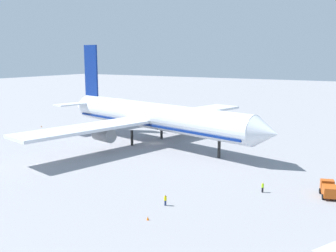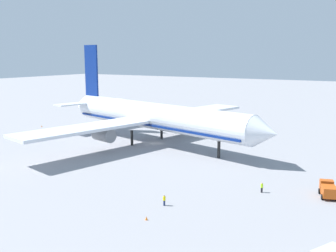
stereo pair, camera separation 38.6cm
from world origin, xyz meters
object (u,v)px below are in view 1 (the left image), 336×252
at_px(traffic_cone_0, 148,218).
at_px(service_truck_2, 329,189).
at_px(baggage_cart_2, 168,111).
at_px(traffic_cone_1, 41,126).
at_px(traffic_cone_2, 99,116).
at_px(airliner, 152,116).
at_px(baggage_cart_1, 237,118).
at_px(ground_worker_2, 165,200).
at_px(ground_worker_1, 263,187).

bearing_deg(traffic_cone_0, service_truck_2, 48.12).
bearing_deg(baggage_cart_2, traffic_cone_1, -112.14).
xyz_separation_m(baggage_cart_2, traffic_cone_2, (-17.66, -21.72, -0.47)).
distance_m(airliner, baggage_cart_1, 47.71).
distance_m(airliner, ground_worker_2, 44.79).
bearing_deg(traffic_cone_0, baggage_cart_1, 102.99).
bearing_deg(baggage_cart_2, ground_worker_2, -59.68).
xyz_separation_m(baggage_cart_2, ground_worker_1, (61.08, -71.99, 0.13)).
distance_m(airliner, service_truck_2, 50.99).
bearing_deg(baggage_cart_2, service_truck_2, -44.02).
relative_size(baggage_cart_2, traffic_cone_1, 6.09).
height_order(traffic_cone_0, traffic_cone_2, same).
height_order(airliner, baggage_cart_1, airliner).
distance_m(airliner, traffic_cone_0, 50.10).
relative_size(service_truck_2, traffic_cone_0, 8.99).
distance_m(baggage_cart_2, traffic_cone_0, 104.45).
bearing_deg(traffic_cone_1, ground_worker_2, -28.41).
relative_size(airliner, ground_worker_2, 43.37).
relative_size(baggage_cart_2, traffic_cone_2, 6.09).
height_order(baggage_cart_2, traffic_cone_1, baggage_cart_2).
xyz_separation_m(baggage_cart_2, traffic_cone_1, (-19.47, -47.87, -0.47)).
relative_size(service_truck_2, traffic_cone_1, 8.99).
bearing_deg(airliner, service_truck_2, -22.35).
distance_m(ground_worker_2, traffic_cone_2, 92.92).
distance_m(service_truck_2, traffic_cone_1, 92.85).
xyz_separation_m(airliner, ground_worker_1, (36.90, -22.62, -6.30)).
relative_size(ground_worker_1, traffic_cone_0, 3.16).
bearing_deg(baggage_cart_1, traffic_cone_0, -77.01).
height_order(service_truck_2, baggage_cart_2, service_truck_2).
bearing_deg(traffic_cone_2, traffic_cone_0, -45.56).
bearing_deg(traffic_cone_0, traffic_cone_2, 134.44).
xyz_separation_m(baggage_cart_1, ground_worker_2, (19.83, -82.95, 0.20)).
relative_size(ground_worker_1, traffic_cone_1, 3.16).
bearing_deg(traffic_cone_1, baggage_cart_2, 67.86).
height_order(service_truck_2, traffic_cone_2, service_truck_2).
height_order(airliner, ground_worker_2, airliner).
relative_size(baggage_cart_1, traffic_cone_2, 6.63).
bearing_deg(traffic_cone_0, traffic_cone_1, 148.19).
distance_m(airliner, ground_worker_1, 43.74).
distance_m(baggage_cart_1, ground_worker_2, 85.29).
bearing_deg(ground_worker_2, service_truck_2, 38.61).
distance_m(service_truck_2, baggage_cart_2, 98.76).
distance_m(service_truck_2, ground_worker_2, 26.94).
bearing_deg(airliner, traffic_cone_0, -57.78).
relative_size(traffic_cone_0, traffic_cone_2, 1.00).
distance_m(baggage_cart_2, traffic_cone_1, 51.68).
height_order(baggage_cart_1, traffic_cone_2, baggage_cart_1).
distance_m(airliner, traffic_cone_2, 50.63).
height_order(baggage_cart_1, ground_worker_1, ground_worker_1).
height_order(service_truck_2, traffic_cone_1, service_truck_2).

